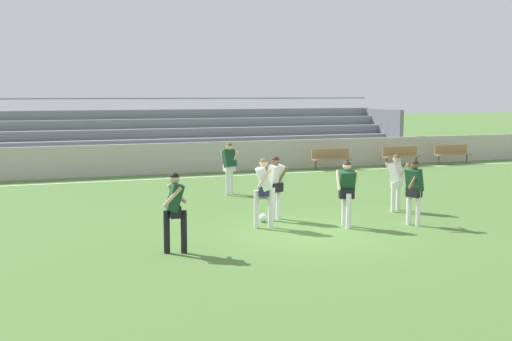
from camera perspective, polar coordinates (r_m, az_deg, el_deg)
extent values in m
plane|color=#517A38|center=(15.88, 4.86, -5.37)|extent=(160.00, 160.00, 0.00)
cube|color=white|center=(26.27, -5.70, -0.60)|extent=(44.00, 0.12, 0.01)
cube|color=#BCB7AD|center=(27.70, -6.55, 1.07)|extent=(48.00, 0.16, 1.26)
cube|color=#9EA3AD|center=(28.17, -10.60, 0.66)|extent=(26.14, 0.36, 0.08)
cube|color=slate|center=(28.00, -10.52, 0.19)|extent=(26.14, 0.04, 0.42)
cube|color=#9EA3AD|center=(28.79, -10.86, 1.61)|extent=(26.14, 0.36, 0.08)
cube|color=slate|center=(28.62, -10.78, 1.16)|extent=(26.14, 0.04, 0.42)
cube|color=#9EA3AD|center=(29.42, -11.10, 2.53)|extent=(26.14, 0.36, 0.08)
cube|color=slate|center=(29.24, -11.03, 2.09)|extent=(26.14, 0.04, 0.42)
cube|color=#9EA3AD|center=(30.06, -11.34, 3.41)|extent=(26.14, 0.36, 0.08)
cube|color=slate|center=(29.88, -11.26, 2.99)|extent=(26.14, 0.04, 0.42)
cube|color=#9EA3AD|center=(30.71, -11.56, 4.25)|extent=(26.14, 0.36, 0.08)
cube|color=slate|center=(30.52, -11.49, 3.84)|extent=(26.14, 0.04, 0.42)
cube|color=#9EA3AD|center=(31.36, -11.78, 5.05)|extent=(26.14, 0.36, 0.08)
cube|color=slate|center=(31.17, -11.71, 4.66)|extent=(26.14, 0.04, 0.42)
cube|color=slate|center=(34.35, 10.68, 3.11)|extent=(0.20, 3.73, 2.51)
cylinder|color=slate|center=(31.60, -11.87, 6.06)|extent=(26.14, 0.06, 0.06)
cube|color=#99754C|center=(32.38, 16.54, 1.32)|extent=(1.80, 0.40, 0.06)
cube|color=#99754C|center=(32.50, 16.37, 1.78)|extent=(1.80, 0.05, 0.40)
cylinder|color=#47474C|center=(31.94, 15.42, 0.88)|extent=(0.07, 0.07, 0.45)
cylinder|color=#47474C|center=(32.88, 17.61, 0.96)|extent=(0.07, 0.07, 0.45)
cube|color=#99754C|center=(29.00, 6.53, 0.96)|extent=(1.80, 0.40, 0.06)
cube|color=#99754C|center=(29.14, 6.38, 1.48)|extent=(1.80, 0.05, 0.40)
cylinder|color=#47474C|center=(28.68, 5.14, 0.46)|extent=(0.07, 0.07, 0.45)
cylinder|color=#47474C|center=(29.39, 7.88, 0.57)|extent=(0.07, 0.07, 0.45)
cube|color=#99754C|center=(30.78, 12.40, 1.17)|extent=(1.80, 0.40, 0.06)
cube|color=#99754C|center=(30.91, 12.23, 1.66)|extent=(1.80, 0.05, 0.40)
cylinder|color=#47474C|center=(30.38, 11.16, 0.71)|extent=(0.07, 0.07, 0.45)
cylinder|color=#47474C|center=(31.23, 13.59, 0.80)|extent=(0.07, 0.07, 0.45)
cylinder|color=white|center=(16.32, 0.03, -3.34)|extent=(0.13, 0.13, 0.94)
cylinder|color=white|center=(16.39, 1.25, -3.30)|extent=(0.13, 0.13, 0.94)
cube|color=#232847|center=(16.28, 0.65, -1.76)|extent=(0.31, 0.40, 0.24)
cube|color=white|center=(16.24, 0.65, -0.71)|extent=(0.48, 0.47, 0.60)
cylinder|color=beige|center=(16.44, 0.59, -0.49)|extent=(0.36, 0.16, 0.47)
cylinder|color=beige|center=(16.02, 0.71, -0.67)|extent=(0.36, 0.16, 0.47)
sphere|color=beige|center=(16.19, 0.65, 0.64)|extent=(0.21, 0.21, 0.21)
sphere|color=brown|center=(16.19, 0.65, 0.71)|extent=(0.20, 0.20, 0.20)
cylinder|color=white|center=(17.51, 1.93, -2.75)|extent=(0.13, 0.13, 0.88)
cylinder|color=white|center=(17.23, 1.45, -2.91)|extent=(0.13, 0.13, 0.88)
cube|color=black|center=(17.30, 1.69, -1.45)|extent=(0.42, 0.34, 0.24)
cube|color=white|center=(17.26, 1.70, -0.47)|extent=(0.47, 0.44, 0.59)
cylinder|color=brown|center=(17.17, 2.31, -0.38)|extent=(0.21, 0.37, 0.46)
cylinder|color=brown|center=(17.36, 1.10, -0.30)|extent=(0.21, 0.37, 0.46)
sphere|color=brown|center=(17.22, 1.70, 0.81)|extent=(0.21, 0.21, 0.21)
sphere|color=black|center=(17.22, 1.70, 0.88)|extent=(0.20, 0.20, 0.20)
cylinder|color=white|center=(21.56, -2.45, -0.94)|extent=(0.13, 0.13, 0.91)
cylinder|color=white|center=(21.84, -2.15, -0.84)|extent=(0.13, 0.13, 0.91)
cube|color=white|center=(21.65, -2.30, 0.25)|extent=(0.40, 0.29, 0.24)
cube|color=#194228|center=(21.62, -2.31, 1.04)|extent=(0.45, 0.46, 0.60)
cylinder|color=beige|center=(21.68, -2.81, 1.16)|extent=(0.15, 0.39, 0.46)
cylinder|color=beige|center=(21.55, -1.80, 1.13)|extent=(0.15, 0.39, 0.46)
sphere|color=beige|center=(21.58, -2.31, 2.06)|extent=(0.21, 0.21, 0.21)
sphere|color=brown|center=(21.58, -2.31, 2.12)|extent=(0.20, 0.20, 0.20)
cylinder|color=black|center=(13.87, -6.20, -5.26)|extent=(0.13, 0.13, 0.90)
cylinder|color=black|center=(13.90, -7.66, -5.25)|extent=(0.13, 0.13, 0.90)
cube|color=black|center=(13.80, -6.96, -3.52)|extent=(0.26, 0.38, 0.24)
cube|color=#194228|center=(13.75, -6.98, -2.29)|extent=(0.41, 0.42, 0.60)
cylinder|color=#D6A884|center=(13.54, -7.17, -2.27)|extent=(0.42, 0.12, 0.43)
cylinder|color=#D6A884|center=(13.95, -6.79, -2.00)|extent=(0.42, 0.12, 0.43)
sphere|color=#D6A884|center=(13.70, -7.00, -0.70)|extent=(0.21, 0.21, 0.21)
sphere|color=black|center=(13.70, -7.00, -0.61)|extent=(0.20, 0.20, 0.20)
cylinder|color=white|center=(16.75, 7.57, -3.28)|extent=(0.13, 0.13, 0.86)
cylinder|color=white|center=(16.43, 7.94, -3.48)|extent=(0.13, 0.13, 0.86)
cube|color=black|center=(16.52, 7.77, -1.98)|extent=(0.41, 0.31, 0.24)
cube|color=#194228|center=(16.48, 7.79, -0.95)|extent=(0.47, 0.48, 0.60)
cylinder|color=beige|center=(16.52, 8.50, -0.81)|extent=(0.16, 0.32, 0.49)
cylinder|color=beige|center=(16.43, 7.08, -0.83)|extent=(0.16, 0.32, 0.49)
sphere|color=beige|center=(16.43, 7.81, 0.38)|extent=(0.21, 0.21, 0.21)
sphere|color=black|center=(16.43, 7.81, 0.45)|extent=(0.20, 0.20, 0.20)
cylinder|color=white|center=(17.17, 12.98, -3.15)|extent=(0.13, 0.13, 0.86)
cylinder|color=white|center=(17.08, 13.73, -3.22)|extent=(0.13, 0.13, 0.86)
cube|color=black|center=(17.06, 13.39, -1.83)|extent=(0.32, 0.41, 0.24)
cube|color=#194228|center=(17.02, 13.42, -0.83)|extent=(0.42, 0.46, 0.59)
cylinder|color=brown|center=(17.20, 13.47, -0.62)|extent=(0.39, 0.19, 0.45)
cylinder|color=brown|center=(16.82, 13.38, -0.78)|extent=(0.39, 0.19, 0.45)
sphere|color=brown|center=(16.97, 13.45, 0.46)|extent=(0.21, 0.21, 0.21)
sphere|color=black|center=(16.97, 13.46, 0.53)|extent=(0.20, 0.20, 0.20)
cylinder|color=white|center=(18.93, 11.69, -2.27)|extent=(0.13, 0.13, 0.82)
cylinder|color=white|center=(19.20, 12.10, -2.16)|extent=(0.13, 0.13, 0.82)
cube|color=white|center=(19.01, 11.92, -1.05)|extent=(0.42, 0.37, 0.24)
cube|color=white|center=(18.97, 11.94, -0.15)|extent=(0.52, 0.51, 0.60)
cylinder|color=#D6A884|center=(19.05, 11.39, 0.00)|extent=(0.23, 0.32, 0.49)
cylinder|color=#D6A884|center=(18.88, 12.51, -0.08)|extent=(0.23, 0.32, 0.49)
sphere|color=#D6A884|center=(18.93, 11.97, 1.00)|extent=(0.21, 0.21, 0.21)
sphere|color=brown|center=(18.93, 11.97, 1.07)|extent=(0.20, 0.20, 0.20)
sphere|color=white|center=(17.15, 0.61, -4.07)|extent=(0.22, 0.22, 0.22)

